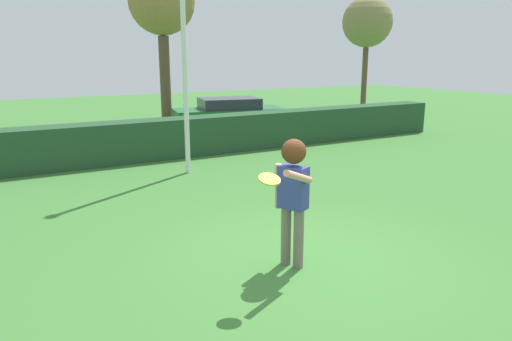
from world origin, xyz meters
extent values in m
plane|color=#3E7834|center=(0.00, 0.00, 0.00)|extent=(60.00, 60.00, 0.00)
cylinder|color=#72695D|center=(-0.28, -0.16, 0.42)|extent=(0.14, 0.14, 0.84)
cylinder|color=#72695D|center=(-0.36, 0.02, 0.42)|extent=(0.14, 0.14, 0.84)
cube|color=#343D90|center=(-0.32, -0.07, 1.13)|extent=(0.36, 0.44, 0.58)
cylinder|color=tan|center=(-0.47, -0.40, 1.37)|extent=(0.59, 0.34, 0.30)
cylinder|color=tan|center=(-0.42, 0.14, 1.11)|extent=(0.09, 0.09, 0.62)
sphere|color=tan|center=(-0.32, -0.07, 1.59)|extent=(0.22, 0.22, 0.22)
sphere|color=#532E18|center=(-0.32, -0.07, 1.62)|extent=(0.33, 0.33, 0.33)
cylinder|color=yellow|center=(-0.98, -0.53, 1.43)|extent=(0.27, 0.26, 0.10)
cylinder|color=silver|center=(0.46, 5.68, 3.15)|extent=(0.12, 0.12, 6.29)
cube|color=#24472B|center=(0.00, 7.69, 0.55)|extent=(21.31, 0.90, 1.10)
cube|color=#1E6633|center=(4.41, 11.25, 0.57)|extent=(4.46, 2.51, 0.55)
cube|color=#2D333D|center=(4.41, 11.25, 1.05)|extent=(2.47, 1.97, 0.40)
cylinder|color=black|center=(6.02, 11.78, 0.30)|extent=(0.61, 0.22, 0.60)
cylinder|color=black|center=(5.68, 10.12, 0.30)|extent=(0.61, 0.22, 0.60)
cylinder|color=black|center=(3.14, 12.38, 0.30)|extent=(0.61, 0.22, 0.60)
cylinder|color=black|center=(2.80, 10.71, 0.30)|extent=(0.61, 0.22, 0.60)
cylinder|color=brown|center=(2.55, 13.11, 1.79)|extent=(0.41, 0.41, 3.57)
sphere|color=olive|center=(2.55, 13.11, 4.84)|extent=(2.52, 2.52, 2.52)
cylinder|color=brown|center=(13.81, 14.08, 1.61)|extent=(0.28, 0.28, 3.22)
sphere|color=olive|center=(13.81, 14.08, 4.50)|extent=(2.55, 2.55, 2.55)
camera|label=1|loc=(-3.79, -5.12, 2.85)|focal=33.30mm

